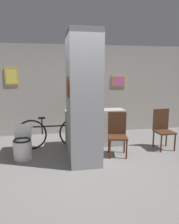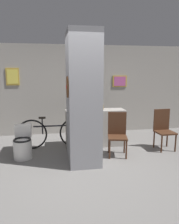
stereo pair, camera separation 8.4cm
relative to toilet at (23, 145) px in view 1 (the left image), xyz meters
The scene contains 10 objects.
ground_plane 1.47m from the toilet, 35.27° to the right, with size 14.00×14.00×0.00m, color slate.
wall_back 2.37m from the toilet, 56.74° to the left, with size 8.00×0.09×2.60m.
pillar_center 1.65m from the toilet, 15.50° to the right, with size 0.65×0.97×2.60m.
counter_shelf 1.78m from the toilet, 17.57° to the left, with size 1.46×0.44×0.91m.
toilet is the anchor object (origin of this frame).
chair_near_pillar 2.07m from the toilet, ahead, with size 0.48×0.48×0.95m.
chair_by_doorway 3.26m from the toilet, ahead, with size 0.43×0.43×0.95m.
bicycle 0.84m from the toilet, 37.84° to the left, with size 1.74×0.42×0.78m.
bottle_tall 1.96m from the toilet, 16.49° to the left, with size 0.07×0.07×0.29m.
bottle_short 2.06m from the toilet, 16.22° to the left, with size 0.07×0.07×0.20m.
Camera 1 is at (-0.59, -3.81, 1.84)m, focal length 35.00 mm.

